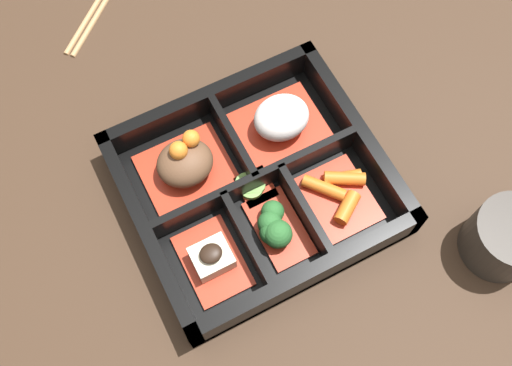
% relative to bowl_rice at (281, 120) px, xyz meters
% --- Properties ---
extents(ground_plane, '(3.00, 3.00, 0.00)m').
position_rel_bowl_rice_xyz_m(ground_plane, '(-0.06, -0.05, -0.03)').
color(ground_plane, '#382619').
extents(bento_base, '(0.27, 0.24, 0.01)m').
position_rel_bowl_rice_xyz_m(bento_base, '(-0.06, -0.05, -0.03)').
color(bento_base, black).
rests_on(bento_base, ground_plane).
extents(bento_rim, '(0.27, 0.24, 0.05)m').
position_rel_bowl_rice_xyz_m(bento_rim, '(-0.06, -0.05, -0.01)').
color(bento_rim, black).
rests_on(bento_rim, ground_plane).
extents(bowl_stew, '(0.10, 0.09, 0.06)m').
position_rel_bowl_rice_xyz_m(bowl_stew, '(-0.12, 0.00, -0.00)').
color(bowl_stew, '#B22D19').
rests_on(bowl_stew, bento_base).
extents(bowl_rice, '(0.10, 0.09, 0.05)m').
position_rel_bowl_rice_xyz_m(bowl_rice, '(0.00, 0.00, 0.00)').
color(bowl_rice, '#B22D19').
rests_on(bowl_rice, bento_base).
extents(bowl_tofu, '(0.06, 0.08, 0.03)m').
position_rel_bowl_rice_xyz_m(bowl_tofu, '(-0.14, -0.10, -0.01)').
color(bowl_tofu, '#B22D19').
rests_on(bowl_tofu, bento_base).
extents(bowl_greens, '(0.05, 0.08, 0.04)m').
position_rel_bowl_rice_xyz_m(bowl_greens, '(-0.07, -0.11, -0.01)').
color(bowl_greens, '#B22D19').
rests_on(bowl_greens, bento_base).
extents(bowl_carrots, '(0.07, 0.08, 0.02)m').
position_rel_bowl_rice_xyz_m(bowl_carrots, '(0.02, -0.10, -0.01)').
color(bowl_carrots, '#B22D19').
rests_on(bowl_carrots, bento_base).
extents(bowl_pickles, '(0.04, 0.04, 0.01)m').
position_rel_bowl_rice_xyz_m(bowl_pickles, '(-0.06, -0.05, -0.01)').
color(bowl_pickles, '#B22D19').
rests_on(bowl_pickles, bento_base).
extents(tea_cup, '(0.08, 0.08, 0.06)m').
position_rel_bowl_rice_xyz_m(tea_cup, '(0.14, -0.22, 0.00)').
color(tea_cup, '#2D2823').
rests_on(tea_cup, ground_plane).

